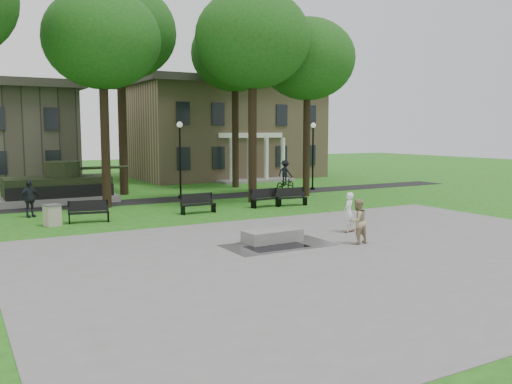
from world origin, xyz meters
TOP-DOWN VIEW (x-y plane):
  - ground at (0.00, 0.00)m, footprint 120.00×120.00m
  - plaza at (0.00, -5.00)m, footprint 22.00×16.00m
  - footpath at (0.00, 12.00)m, footprint 44.00×2.60m
  - building_right at (10.00, 26.00)m, footprint 17.00×12.00m
  - tree_1 at (-4.50, 10.50)m, footprint 6.20×6.20m
  - tree_2 at (3.50, 8.50)m, footprint 6.60×6.60m
  - tree_3 at (8.00, 9.50)m, footprint 6.00×6.00m
  - tree_4 at (-2.00, 16.00)m, footprint 7.20×7.20m
  - tree_5 at (6.50, 16.50)m, footprint 6.40×6.40m
  - lamp_mid at (0.50, 12.30)m, footprint 0.36×0.36m
  - lamp_right at (10.50, 12.30)m, footprint 0.36×0.36m
  - tank_monument at (-6.46, 14.00)m, footprint 7.45×3.40m
  - puddle at (-1.76, -2.78)m, footprint 2.20×1.20m
  - concrete_block at (-1.44, -1.93)m, footprint 2.24×1.08m
  - skateboard at (2.40, -1.77)m, footprint 0.80×0.43m
  - skateboarder at (2.31, -1.77)m, footprint 0.72×0.65m
  - friend_watching at (1.10, -3.78)m, footprint 0.88×0.71m
  - pedestrian_walker at (-8.62, 8.92)m, footprint 1.15×0.79m
  - cyclist at (8.33, 12.54)m, footprint 2.05×1.35m
  - park_bench_0 at (-6.48, 6.03)m, footprint 1.85×0.80m
  - park_bench_1 at (-1.02, 6.12)m, footprint 1.81×0.57m
  - park_bench_2 at (3.16, 6.42)m, footprint 1.83×0.69m
  - park_bench_3 at (4.62, 6.14)m, footprint 1.84×0.73m
  - trash_bin at (-8.07, 5.83)m, footprint 0.81×0.81m

SIDE VIEW (x-z plane):
  - ground at x=0.00m, z-range 0.00..0.00m
  - footpath at x=0.00m, z-range 0.00..0.01m
  - plaza at x=0.00m, z-range 0.00..0.02m
  - puddle at x=-1.76m, z-range 0.02..0.02m
  - skateboard at x=2.40m, z-range 0.02..0.09m
  - concrete_block at x=-1.44m, z-range 0.02..0.47m
  - trash_bin at x=-8.07m, z-range 0.01..0.97m
  - park_bench_0 at x=-6.48m, z-range 0.02..1.02m
  - park_bench_1 at x=-1.02m, z-range 0.02..1.02m
  - park_bench_2 at x=3.16m, z-range 0.02..1.02m
  - park_bench_3 at x=4.62m, z-range 0.02..1.02m
  - skateboarder at x=2.31m, z-range 0.02..1.66m
  - tank_monument at x=-6.46m, z-range -0.34..2.06m
  - friend_watching at x=1.10m, z-range 0.02..1.70m
  - cyclist at x=8.33m, z-range -0.19..1.95m
  - pedestrian_walker at x=-8.62m, z-range 0.00..1.81m
  - lamp_mid at x=0.50m, z-range 0.43..5.16m
  - lamp_right at x=10.50m, z-range 0.43..5.16m
  - building_right at x=10.00m, z-range 0.04..8.64m
  - tree_3 at x=8.00m, z-range 3.00..14.19m
  - tree_1 at x=-4.50m, z-range 3.14..14.77m
  - tree_2 at x=3.50m, z-range 3.23..15.40m
  - tree_5 at x=6.50m, z-range 3.45..15.89m
  - tree_4 at x=-2.00m, z-range 3.64..17.14m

